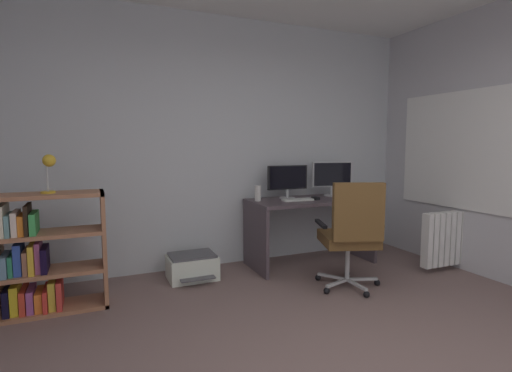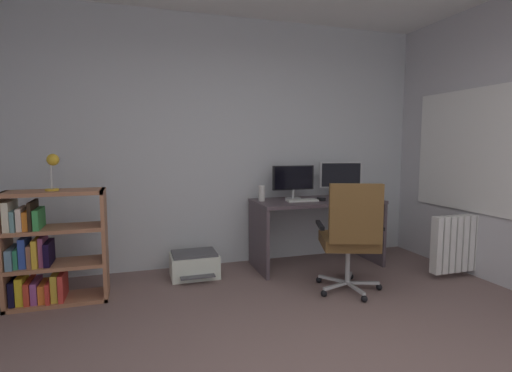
{
  "view_description": "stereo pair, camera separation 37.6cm",
  "coord_description": "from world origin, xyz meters",
  "px_view_note": "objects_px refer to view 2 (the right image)",
  "views": [
    {
      "loc": [
        -1.33,
        -1.44,
        1.37
      ],
      "look_at": [
        0.16,
        2.0,
        0.96
      ],
      "focal_mm": 27.05,
      "sensor_mm": 36.0,
      "label": 1
    },
    {
      "loc": [
        -0.97,
        -1.57,
        1.37
      ],
      "look_at": [
        0.16,
        2.0,
        0.96
      ],
      "focal_mm": 27.05,
      "sensor_mm": 36.0,
      "label": 2
    }
  ],
  "objects_px": {
    "desk_lamp": "(53,165)",
    "office_chair": "(351,234)",
    "bookshelf": "(46,252)",
    "printer": "(194,265)",
    "monitor_main": "(293,179)",
    "radiator": "(465,243)",
    "computer_mouse": "(321,199)",
    "desk": "(317,218)",
    "monitor_secondary": "(341,176)",
    "desktop_speaker": "(262,193)",
    "keyboard": "(302,200)"
  },
  "relations": [
    {
      "from": "keyboard",
      "to": "bookshelf",
      "type": "bearing_deg",
      "value": -171.14
    },
    {
      "from": "desktop_speaker",
      "to": "radiator",
      "type": "height_order",
      "value": "desktop_speaker"
    },
    {
      "from": "monitor_main",
      "to": "monitor_secondary",
      "type": "xyz_separation_m",
      "value": [
        0.6,
        0.0,
        0.02
      ]
    },
    {
      "from": "keyboard",
      "to": "radiator",
      "type": "xyz_separation_m",
      "value": [
        1.52,
        -0.74,
        -0.41
      ]
    },
    {
      "from": "monitor_secondary",
      "to": "desk_lamp",
      "type": "height_order",
      "value": "desk_lamp"
    },
    {
      "from": "keyboard",
      "to": "office_chair",
      "type": "relative_size",
      "value": 0.33
    },
    {
      "from": "keyboard",
      "to": "desktop_speaker",
      "type": "height_order",
      "value": "desktop_speaker"
    },
    {
      "from": "monitor_secondary",
      "to": "computer_mouse",
      "type": "xyz_separation_m",
      "value": [
        -0.35,
        -0.21,
        -0.23
      ]
    },
    {
      "from": "monitor_secondary",
      "to": "desk_lamp",
      "type": "relative_size",
      "value": 1.57
    },
    {
      "from": "desk",
      "to": "desktop_speaker",
      "type": "height_order",
      "value": "desktop_speaker"
    },
    {
      "from": "computer_mouse",
      "to": "printer",
      "type": "xyz_separation_m",
      "value": [
        -1.4,
        0.1,
        -0.64
      ]
    },
    {
      "from": "office_chair",
      "to": "printer",
      "type": "xyz_separation_m",
      "value": [
        -1.29,
        0.9,
        -0.44
      ]
    },
    {
      "from": "keyboard",
      "to": "computer_mouse",
      "type": "height_order",
      "value": "computer_mouse"
    },
    {
      "from": "desk",
      "to": "printer",
      "type": "xyz_separation_m",
      "value": [
        -1.38,
        0.03,
        -0.42
      ]
    },
    {
      "from": "desk",
      "to": "desk_lamp",
      "type": "distance_m",
      "value": 2.69
    },
    {
      "from": "bookshelf",
      "to": "printer",
      "type": "distance_m",
      "value": 1.38
    },
    {
      "from": "computer_mouse",
      "to": "printer",
      "type": "distance_m",
      "value": 1.54
    },
    {
      "from": "computer_mouse",
      "to": "desk_lamp",
      "type": "bearing_deg",
      "value": -173.84
    },
    {
      "from": "computer_mouse",
      "to": "desk_lamp",
      "type": "height_order",
      "value": "desk_lamp"
    },
    {
      "from": "desk",
      "to": "monitor_main",
      "type": "bearing_deg",
      "value": 150.49
    },
    {
      "from": "computer_mouse",
      "to": "printer",
      "type": "bearing_deg",
      "value": 178.12
    },
    {
      "from": "computer_mouse",
      "to": "bookshelf",
      "type": "distance_m",
      "value": 2.73
    },
    {
      "from": "keyboard",
      "to": "desktop_speaker",
      "type": "bearing_deg",
      "value": 165.4
    },
    {
      "from": "bookshelf",
      "to": "radiator",
      "type": "relative_size",
      "value": 1.21
    },
    {
      "from": "bookshelf",
      "to": "desk",
      "type": "bearing_deg",
      "value": 5.37
    },
    {
      "from": "bookshelf",
      "to": "printer",
      "type": "height_order",
      "value": "bookshelf"
    },
    {
      "from": "desktop_speaker",
      "to": "bookshelf",
      "type": "distance_m",
      "value": 2.13
    },
    {
      "from": "bookshelf",
      "to": "printer",
      "type": "bearing_deg",
      "value": 12.05
    },
    {
      "from": "monitor_secondary",
      "to": "keyboard",
      "type": "distance_m",
      "value": 0.65
    },
    {
      "from": "radiator",
      "to": "desk",
      "type": "bearing_deg",
      "value": 148.69
    },
    {
      "from": "monitor_main",
      "to": "desk_lamp",
      "type": "distance_m",
      "value": 2.41
    },
    {
      "from": "desk_lamp",
      "to": "office_chair",
      "type": "bearing_deg",
      "value": -13.92
    },
    {
      "from": "computer_mouse",
      "to": "desktop_speaker",
      "type": "bearing_deg",
      "value": 168.4
    },
    {
      "from": "desk",
      "to": "desktop_speaker",
      "type": "distance_m",
      "value": 0.69
    },
    {
      "from": "desk_lamp",
      "to": "computer_mouse",
      "type": "bearing_deg",
      "value": 3.92
    },
    {
      "from": "monitor_secondary",
      "to": "office_chair",
      "type": "xyz_separation_m",
      "value": [
        -0.46,
        -1.01,
        -0.43
      ]
    },
    {
      "from": "printer",
      "to": "monitor_secondary",
      "type": "bearing_deg",
      "value": 3.43
    },
    {
      "from": "desk",
      "to": "office_chair",
      "type": "height_order",
      "value": "office_chair"
    },
    {
      "from": "monitor_secondary",
      "to": "desktop_speaker",
      "type": "height_order",
      "value": "monitor_secondary"
    },
    {
      "from": "monitor_main",
      "to": "radiator",
      "type": "height_order",
      "value": "monitor_main"
    },
    {
      "from": "office_chair",
      "to": "desk_lamp",
      "type": "bearing_deg",
      "value": 166.08
    },
    {
      "from": "printer",
      "to": "bookshelf",
      "type": "bearing_deg",
      "value": -167.95
    },
    {
      "from": "printer",
      "to": "computer_mouse",
      "type": "bearing_deg",
      "value": -4.12
    },
    {
      "from": "desk",
      "to": "desk_lamp",
      "type": "height_order",
      "value": "desk_lamp"
    },
    {
      "from": "desk",
      "to": "bookshelf",
      "type": "height_order",
      "value": "bookshelf"
    },
    {
      "from": "keyboard",
      "to": "bookshelf",
      "type": "xyz_separation_m",
      "value": [
        -2.48,
        -0.19,
        -0.31
      ]
    },
    {
      "from": "desktop_speaker",
      "to": "radiator",
      "type": "xyz_separation_m",
      "value": [
        1.94,
        -0.88,
        -0.48
      ]
    },
    {
      "from": "desk",
      "to": "bookshelf",
      "type": "xyz_separation_m",
      "value": [
        -2.69,
        -0.25,
        -0.1
      ]
    },
    {
      "from": "office_chair",
      "to": "radiator",
      "type": "height_order",
      "value": "office_chair"
    },
    {
      "from": "desk",
      "to": "printer",
      "type": "bearing_deg",
      "value": 178.88
    }
  ]
}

